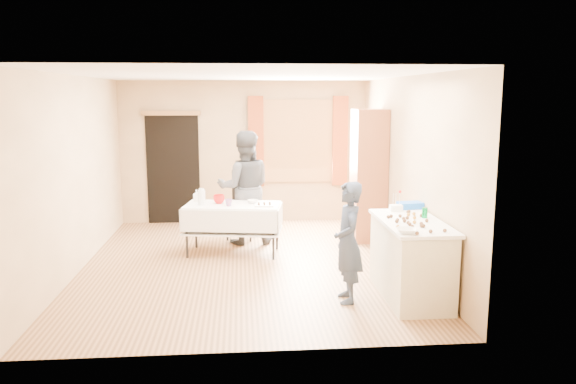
{
  "coord_description": "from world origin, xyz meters",
  "views": [
    {
      "loc": [
        -0.07,
        -7.61,
        2.34
      ],
      "look_at": [
        0.58,
        0.0,
        1.02
      ],
      "focal_mm": 35.0,
      "sensor_mm": 36.0,
      "label": 1
    }
  ],
  "objects": [
    {
      "name": "party_table",
      "position": [
        -0.19,
        0.55,
        0.45
      ],
      "size": [
        1.52,
        0.94,
        0.75
      ],
      "rotation": [
        0.0,
        0.0,
        -0.16
      ],
      "color": "black",
      "rests_on": "floor"
    },
    {
      "name": "cup_red",
      "position": [
        -0.39,
        0.63,
        0.82
      ],
      "size": [
        0.18,
        0.18,
        0.13
      ],
      "primitive_type": "imported",
      "rotation": [
        0.0,
        0.0,
        -0.06
      ],
      "color": "red",
      "rests_on": "party_table"
    },
    {
      "name": "floor",
      "position": [
        0.0,
        0.0,
        -0.01
      ],
      "size": [
        4.5,
        5.5,
        0.02
      ],
      "primitive_type": "cube",
      "color": "#9E7047",
      "rests_on": "ground"
    },
    {
      "name": "window_pane",
      "position": [
        1.0,
        2.71,
        1.5
      ],
      "size": [
        1.2,
        0.02,
        1.4
      ],
      "primitive_type": "cube",
      "color": "white",
      "rests_on": "wall_back"
    },
    {
      "name": "curtain_left",
      "position": [
        0.22,
        2.67,
        1.5
      ],
      "size": [
        0.28,
        0.06,
        1.65
      ],
      "primitive_type": "cube",
      "color": "#943E1C",
      "rests_on": "wall_back"
    },
    {
      "name": "wall_left",
      "position": [
        -2.26,
        0.0,
        1.3
      ],
      "size": [
        0.02,
        5.5,
        2.6
      ],
      "primitive_type": "cube",
      "color": "tan",
      "rests_on": "floor"
    },
    {
      "name": "cabinet",
      "position": [
        1.99,
        1.2,
        1.06
      ],
      "size": [
        0.5,
        0.6,
        2.12
      ],
      "primitive_type": "cube",
      "color": "brown",
      "rests_on": "floor"
    },
    {
      "name": "blue_basket",
      "position": [
        2.09,
        -0.74,
        0.95
      ],
      "size": [
        0.32,
        0.24,
        0.08
      ],
      "primitive_type": "cube",
      "rotation": [
        0.0,
        0.0,
        0.13
      ],
      "color": "blue",
      "rests_on": "counter"
    },
    {
      "name": "pastry_tray",
      "position": [
        0.27,
        0.38,
        0.76
      ],
      "size": [
        0.3,
        0.22,
        0.02
      ],
      "primitive_type": "cube",
      "rotation": [
        0.0,
        0.0,
        -0.08
      ],
      "color": "white",
      "rests_on": "party_table"
    },
    {
      "name": "small_bowl",
      "position": [
        0.11,
        0.61,
        0.78
      ],
      "size": [
        0.18,
        0.18,
        0.05
      ],
      "primitive_type": "imported",
      "rotation": [
        0.0,
        0.0,
        0.07
      ],
      "color": "white",
      "rests_on": "party_table"
    },
    {
      "name": "pitcher",
      "position": [
        -0.64,
        0.55,
        0.86
      ],
      "size": [
        0.12,
        0.12,
        0.22
      ],
      "primitive_type": "cylinder",
      "rotation": [
        0.0,
        0.0,
        0.05
      ],
      "color": "silver",
      "rests_on": "party_table"
    },
    {
      "name": "girl",
      "position": [
        1.13,
        -1.53,
        0.69
      ],
      "size": [
        0.51,
        0.34,
        1.39
      ],
      "primitive_type": "imported",
      "rotation": [
        0.0,
        0.0,
        -1.57
      ],
      "color": "#212D46",
      "rests_on": "floor"
    },
    {
      "name": "curtain_right",
      "position": [
        1.78,
        2.67,
        1.5
      ],
      "size": [
        0.28,
        0.06,
        1.65
      ],
      "primitive_type": "cube",
      "color": "#943E1C",
      "rests_on": "wall_back"
    },
    {
      "name": "doorway",
      "position": [
        -1.3,
        2.73,
        1.0
      ],
      "size": [
        0.95,
        0.04,
        2.0
      ],
      "primitive_type": "cube",
      "color": "black",
      "rests_on": "floor"
    },
    {
      "name": "soda_can",
      "position": [
        2.09,
        -1.3,
        0.97
      ],
      "size": [
        0.07,
        0.07,
        0.12
      ],
      "primitive_type": "cylinder",
      "rotation": [
        0.0,
        0.0,
        -0.1
      ],
      "color": "#01772F",
      "rests_on": "counter"
    },
    {
      "name": "wall_front",
      "position": [
        0.0,
        -2.76,
        1.3
      ],
      "size": [
        4.5,
        0.02,
        2.6
      ],
      "primitive_type": "cube",
      "color": "tan",
      "rests_on": "floor"
    },
    {
      "name": "woman",
      "position": [
        -0.01,
        1.16,
        0.9
      ],
      "size": [
        0.92,
        0.75,
        1.8
      ],
      "primitive_type": "imported",
      "rotation": [
        0.0,
        0.0,
        3.18
      ],
      "color": "black",
      "rests_on": "floor"
    },
    {
      "name": "cup_rainbow",
      "position": [
        -0.25,
        0.43,
        0.8
      ],
      "size": [
        0.11,
        0.11,
        0.1
      ],
      "primitive_type": "imported",
      "rotation": [
        0.0,
        0.0,
        0.02
      ],
      "color": "red",
      "rests_on": "party_table"
    },
    {
      "name": "door_lintel",
      "position": [
        -1.3,
        2.7,
        2.02
      ],
      "size": [
        1.05,
        0.06,
        0.08
      ],
      "primitive_type": "cube",
      "color": "olive",
      "rests_on": "wall_back"
    },
    {
      "name": "chair",
      "position": [
        -0.05,
        1.48,
        0.33
      ],
      "size": [
        0.57,
        0.57,
        1.1
      ],
      "rotation": [
        0.0,
        0.0,
        -0.3
      ],
      "color": "black",
      "rests_on": "floor"
    },
    {
      "name": "cake_balls",
      "position": [
        1.86,
        -1.54,
        0.93
      ],
      "size": [
        0.49,
        1.13,
        0.04
      ],
      "color": "#3F2314",
      "rests_on": "counter"
    },
    {
      "name": "wall_back",
      "position": [
        0.0,
        2.76,
        1.3
      ],
      "size": [
        4.5,
        0.02,
        2.6
      ],
      "primitive_type": "cube",
      "color": "tan",
      "rests_on": "floor"
    },
    {
      "name": "window_frame",
      "position": [
        1.0,
        2.72,
        1.5
      ],
      "size": [
        1.32,
        0.06,
        1.52
      ],
      "primitive_type": "cube",
      "color": "olive",
      "rests_on": "wall_back"
    },
    {
      "name": "ceiling",
      "position": [
        0.0,
        0.0,
        2.61
      ],
      "size": [
        4.5,
        5.5,
        0.02
      ],
      "primitive_type": "cube",
      "color": "white",
      "rests_on": "floor"
    },
    {
      "name": "foam_block",
      "position": [
        1.86,
        -0.9,
        0.95
      ],
      "size": [
        0.15,
        0.1,
        0.08
      ],
      "primitive_type": "cube",
      "rotation": [
        0.0,
        0.0,
        0.0
      ],
      "color": "white",
      "rests_on": "counter"
    },
    {
      "name": "counter",
      "position": [
        1.89,
        -1.46,
        0.45
      ],
      "size": [
        0.68,
        1.44,
        0.91
      ],
      "color": "beige",
      "rests_on": "floor"
    },
    {
      "name": "wall_right",
      "position": [
        2.26,
        0.0,
        1.3
      ],
      "size": [
        0.02,
        5.5,
        2.6
      ],
      "primitive_type": "cube",
      "color": "tan",
      "rests_on": "floor"
    },
    {
      "name": "mixing_bowl",
      "position": [
        1.66,
        -2.02,
        0.94
      ],
      "size": [
        0.32,
        0.32,
        0.05
      ],
      "primitive_type": "imported",
      "rotation": [
        0.0,
        0.0,
        -0.27
      ],
      "color": "white",
      "rests_on": "counter"
    },
    {
      "name": "bottle",
      "position": [
        -0.74,
        0.83,
        0.84
      ],
      "size": [
        0.13,
        0.13,
        0.18
      ],
      "primitive_type": "imported",
      "rotation": [
        0.0,
        0.0,
        -0.31
      ],
      "color": "white",
      "rests_on": "party_table"
    }
  ]
}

